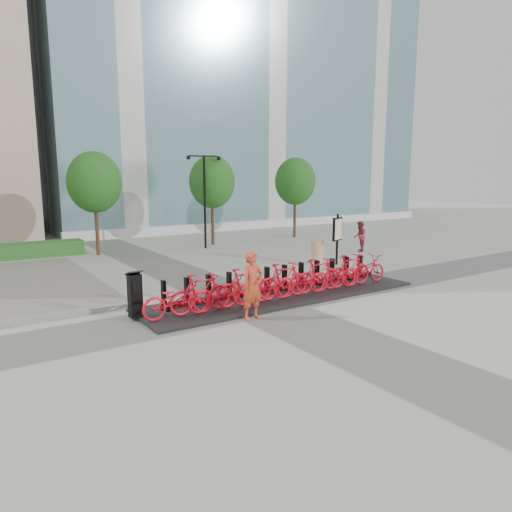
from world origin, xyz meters
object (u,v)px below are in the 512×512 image
map_sign (338,231)px  kiosk (135,295)px  worker_red (253,286)px  pedestrian (360,236)px  construction_barrel (317,252)px  bike_0 (177,299)px

map_sign → kiosk: bearing=176.5°
worker_red → pedestrian: bearing=23.2°
construction_barrel → pedestrian: bearing=18.5°
bike_0 → kiosk: size_ratio=1.50×
kiosk → worker_red: (2.68, -1.69, 0.23)m
worker_red → pedestrian: (10.99, 6.59, -0.13)m
kiosk → pedestrian: (13.67, 4.90, 0.10)m
worker_red → construction_barrel: bearing=29.5°
worker_red → map_sign: 8.77m
pedestrian → construction_barrel: (-4.12, -1.38, -0.26)m
worker_red → pedestrian: 12.82m
kiosk → construction_barrel: (9.56, 3.52, -0.17)m
worker_red → kiosk: bearing=140.1°
bike_0 → pedestrian: 13.90m
pedestrian → kiosk: bearing=-20.5°
kiosk → pedestrian: size_ratio=0.81×
map_sign → bike_0: bearing=-178.5°
worker_red → map_sign: bearing=23.8°
construction_barrel → map_sign: bearing=-47.0°
bike_0 → map_sign: bearing=-69.1°
bike_0 → map_sign: 9.92m
kiosk → worker_red: 3.18m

